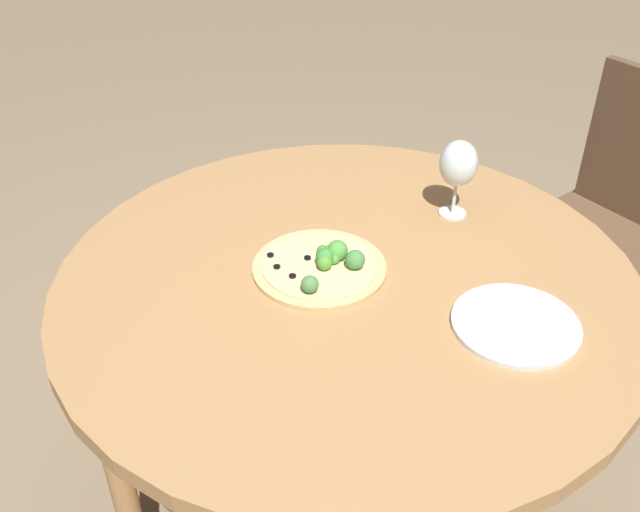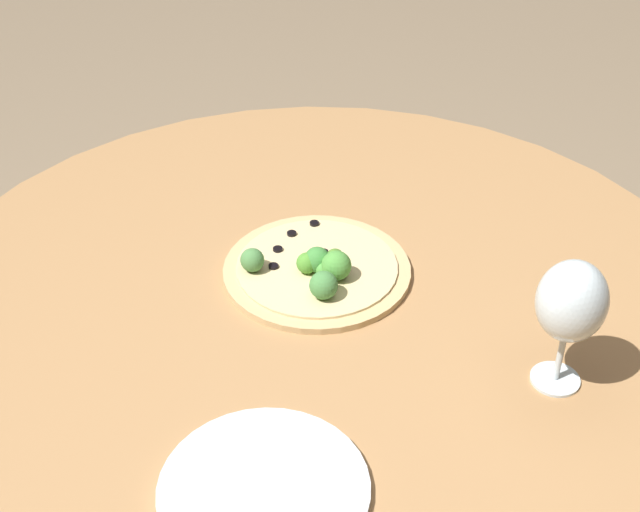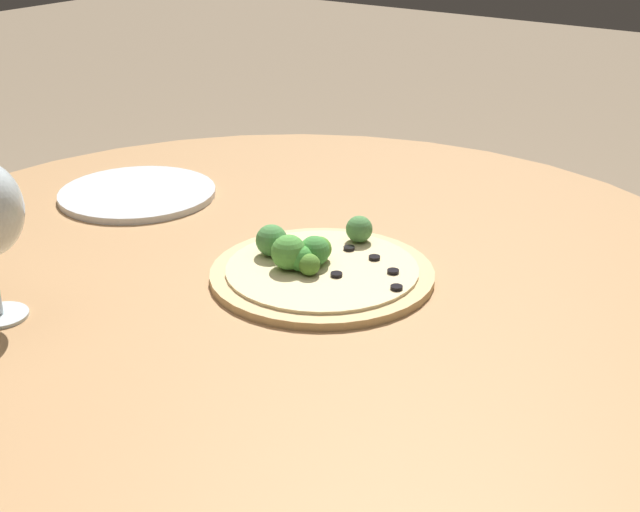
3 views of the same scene
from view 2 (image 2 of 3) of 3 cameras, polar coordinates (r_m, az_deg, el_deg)
name	(u,v)px [view 2 (image 2 of 3)]	position (r m, az deg, el deg)	size (l,w,h in m)	color
dining_table	(319,332)	(1.26, -0.09, -4.87)	(1.15, 1.15, 0.70)	#A87A4C
pizza	(319,269)	(1.25, -0.05, -0.81)	(0.27, 0.27, 0.06)	tan
wine_glass	(571,303)	(1.06, 15.79, -2.92)	(0.08, 0.08, 0.18)	silver
plate_near	(264,489)	(0.99, -3.61, -14.65)	(0.23, 0.23, 0.01)	silver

